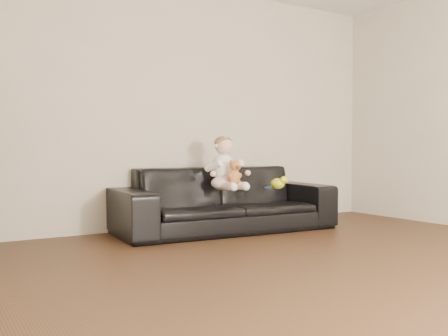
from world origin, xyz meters
TOP-DOWN VIEW (x-y plane):
  - floor at (0.00, 0.00)m, footprint 5.50×5.50m
  - wall_back at (0.00, 2.75)m, footprint 5.00×0.00m
  - sofa at (0.20, 2.25)m, footprint 2.28×1.01m
  - baby at (0.13, 2.13)m, footprint 0.36×0.45m
  - teddy_bear at (0.14, 1.97)m, footprint 0.15×0.15m
  - toy_green at (0.67, 1.97)m, footprint 0.18×0.20m
  - toy_rattle at (0.69, 2.02)m, footprint 0.09×0.09m
  - toy_blue_disc at (0.67, 2.13)m, footprint 0.12×0.12m

SIDE VIEW (x-z plane):
  - floor at x=0.00m, z-range 0.00..0.00m
  - sofa at x=0.20m, z-range 0.00..0.65m
  - toy_blue_disc at x=0.67m, z-range 0.43..0.44m
  - toy_rattle at x=0.69m, z-range 0.43..0.50m
  - toy_green at x=0.67m, z-range 0.43..0.54m
  - teddy_bear at x=0.14m, z-range 0.49..0.72m
  - baby at x=0.13m, z-range 0.40..0.93m
  - wall_back at x=0.00m, z-range -1.20..3.80m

